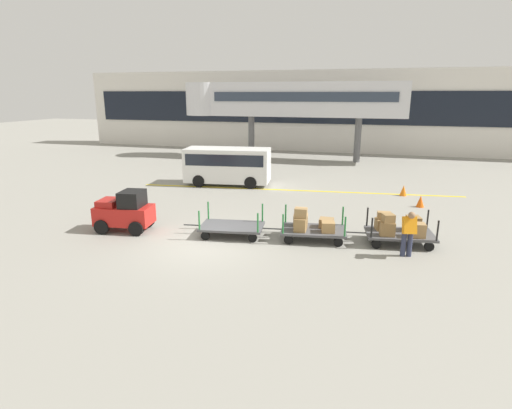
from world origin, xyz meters
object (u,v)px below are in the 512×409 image
Objects in this scene: baggage_tug at (125,212)px; baggage_cart_lead at (232,227)px; baggage_handler at (409,232)px; baggage_cart_tail at (399,229)px; safety_cone_near at (420,201)px; shuttle_van at (228,163)px; safety_cone_far at (403,190)px; baggage_cart_middle at (311,225)px.

baggage_tug reaches higher than baggage_cart_lead.
baggage_handler is (10.24, 0.26, 0.11)m from baggage_tug.
baggage_handler is at bearing -79.41° from baggage_cart_tail.
safety_cone_near is (7.08, 6.26, -0.07)m from baggage_cart_lead.
shuttle_van is 9.11× the size of safety_cone_near.
baggage_tug is at bearing -139.65° from safety_cone_far.
baggage_cart_tail is (5.90, 0.87, 0.20)m from baggage_cart_lead.
safety_cone_near is (1.18, 5.38, -0.27)m from baggage_cart_tail.
baggage_tug is 13.13m from safety_cone_near.
safety_cone_near and safety_cone_far have the same top height.
baggage_cart_tail is 0.61× the size of shuttle_van.
baggage_handler is at bearing -13.55° from baggage_cart_middle.
baggage_cart_middle is 1.97× the size of baggage_handler.
baggage_cart_tail reaches higher than baggage_cart_lead.
baggage_cart_tail is 5.59× the size of safety_cone_near.
baggage_handler is 12.77m from shuttle_van.
baggage_tug reaches higher than safety_cone_near.
shuttle_van reaches higher than baggage_cart_lead.
shuttle_van reaches higher than safety_cone_near.
safety_cone_far is (0.30, 8.69, -0.59)m from baggage_handler.
baggage_cart_middle reaches higher than safety_cone_far.
baggage_cart_tail reaches higher than safety_cone_near.
baggage_cart_middle is at bearing -52.19° from shuttle_van.
baggage_handler is at bearing -42.82° from shuttle_van.
baggage_cart_tail is 7.50m from safety_cone_far.
shuttle_van is (-3.23, 8.33, 0.89)m from baggage_cart_lead.
shuttle_van is (-9.13, 7.46, 0.69)m from baggage_cart_tail.
baggage_cart_lead is at bearing -68.80° from shuttle_van.
baggage_cart_tail is (10.01, 1.47, -0.20)m from baggage_tug.
baggage_cart_lead is 5.59× the size of safety_cone_far.
baggage_cart_lead is at bearing -171.59° from baggage_cart_tail.
baggage_cart_tail is 5.52m from safety_cone_near.
safety_cone_near is 1.00× the size of safety_cone_far.
baggage_handler reaches higher than baggage_cart_tail.
baggage_cart_lead is 9.45m from safety_cone_near.
safety_cone_near is at bearing 54.26° from baggage_cart_middle.
baggage_cart_middle is (7.01, 1.04, -0.22)m from baggage_tug.
baggage_cart_middle reaches higher than safety_cone_near.
baggage_cart_lead is at bearing 8.32° from baggage_tug.
baggage_cart_middle reaches higher than baggage_cart_tail.
safety_cone_far is at bearing 0.12° from shuttle_van.
safety_cone_near is (10.31, -2.08, -0.96)m from shuttle_van.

